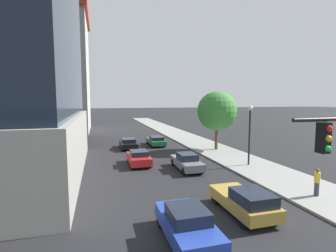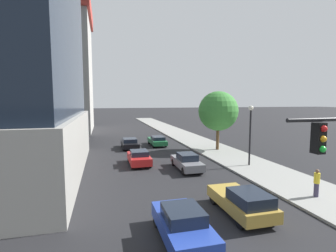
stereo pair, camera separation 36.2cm
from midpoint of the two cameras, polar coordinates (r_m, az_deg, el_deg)
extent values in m
cube|color=gray|center=(27.51, 13.81, -6.85)|extent=(5.12, 120.00, 0.15)
cube|color=#B2AFA8|center=(54.10, -26.06, 11.89)|extent=(14.93, 15.82, 24.57)
cube|color=#C63D33|center=(56.37, -26.59, 22.83)|extent=(15.83, 16.77, 3.00)
cube|color=gold|center=(49.32, -21.93, 16.41)|extent=(0.90, 0.90, 30.86)
cube|color=black|center=(9.94, 30.99, -2.32)|extent=(0.32, 0.36, 1.05)
sphere|color=red|center=(9.77, 31.90, -0.48)|extent=(0.22, 0.22, 0.22)
sphere|color=orange|center=(9.81, 31.79, -2.46)|extent=(0.22, 0.22, 0.22)
sphere|color=green|center=(9.86, 31.68, -4.41)|extent=(0.22, 0.22, 0.22)
cylinder|color=black|center=(23.95, 17.62, -2.52)|extent=(0.16, 0.16, 5.03)
sphere|color=silver|center=(23.72, 17.82, 3.94)|extent=(0.44, 0.44, 0.44)
cylinder|color=brown|center=(30.74, 10.61, -2.59)|extent=(0.36, 0.36, 2.87)
sphere|color=#387F33|center=(30.44, 10.72, 3.38)|extent=(4.70, 4.70, 4.70)
cube|color=black|center=(32.02, -9.34, -4.10)|extent=(1.95, 4.45, 0.57)
cube|color=#19212D|center=(31.79, -9.32, -3.23)|extent=(1.64, 2.10, 0.45)
cylinder|color=black|center=(33.47, -11.08, -4.11)|extent=(0.22, 0.64, 0.64)
cylinder|color=black|center=(33.64, -8.16, -4.01)|extent=(0.22, 0.64, 0.64)
cylinder|color=black|center=(30.50, -10.63, -5.07)|extent=(0.22, 0.64, 0.64)
cylinder|color=black|center=(30.69, -7.43, -4.95)|extent=(0.22, 0.64, 0.64)
cube|color=#AD8938|center=(14.57, 15.88, -16.24)|extent=(1.93, 4.34, 0.62)
cube|color=#19212D|center=(13.64, 18.03, -15.18)|extent=(1.63, 2.06, 0.57)
cylinder|color=black|center=(15.48, 10.10, -15.78)|extent=(0.22, 0.71, 0.71)
cylinder|color=black|center=(16.25, 15.71, -14.85)|extent=(0.22, 0.71, 0.71)
cylinder|color=black|center=(13.12, 16.03, -20.06)|extent=(0.22, 0.71, 0.71)
cylinder|color=black|center=(14.02, 22.30, -18.52)|extent=(0.22, 0.71, 0.71)
cube|color=#233D9E|center=(11.62, 3.33, -21.83)|extent=(1.87, 4.27, 0.68)
cube|color=#19212D|center=(11.27, 3.51, -19.34)|extent=(1.57, 1.87, 0.53)
cylinder|color=black|center=(12.79, -2.66, -20.53)|extent=(0.22, 0.71, 0.71)
cylinder|color=black|center=(13.22, 4.74, -19.64)|extent=(0.22, 0.71, 0.71)
cylinder|color=black|center=(10.87, 10.65, -25.77)|extent=(0.22, 0.71, 0.71)
cube|color=#1E6638|center=(33.89, -3.16, -3.48)|extent=(1.84, 4.72, 0.56)
cube|color=#19212D|center=(33.29, -2.96, -2.77)|extent=(1.55, 2.30, 0.45)
cylinder|color=black|center=(35.33, -5.00, -3.48)|extent=(0.22, 0.66, 0.66)
cylinder|color=black|center=(35.65, -2.44, -3.38)|extent=(0.22, 0.66, 0.66)
cylinder|color=black|center=(32.22, -3.95, -4.38)|extent=(0.22, 0.66, 0.66)
cylinder|color=black|center=(32.58, -1.15, -4.25)|extent=(0.22, 0.66, 0.66)
cube|color=red|center=(23.90, -7.14, -7.37)|extent=(1.85, 4.04, 0.66)
cube|color=#19212D|center=(23.59, -7.09, -6.14)|extent=(1.55, 1.82, 0.46)
cylinder|color=black|center=(25.19, -9.44, -7.38)|extent=(0.22, 0.62, 0.62)
cylinder|color=black|center=(25.41, -5.76, -7.21)|extent=(0.22, 0.62, 0.62)
cylinder|color=black|center=(22.54, -8.68, -8.94)|extent=(0.22, 0.62, 0.62)
cylinder|color=black|center=(22.78, -4.57, -8.73)|extent=(0.22, 0.62, 0.62)
cube|color=slate|center=(22.20, 3.81, -8.38)|extent=(1.74, 4.42, 0.62)
cube|color=#19212D|center=(21.97, 3.91, -6.96)|extent=(1.46, 1.87, 0.55)
cylinder|color=black|center=(23.42, 0.79, -8.27)|extent=(0.22, 0.65, 0.65)
cylinder|color=black|center=(23.89, 4.35, -8.00)|extent=(0.22, 0.65, 0.65)
cylinder|color=black|center=(20.65, 3.18, -10.21)|extent=(0.22, 0.65, 0.65)
cylinder|color=black|center=(21.18, 7.16, -9.84)|extent=(0.22, 0.65, 0.65)
cylinder|color=#38334C|center=(18.36, 30.24, -12.29)|extent=(0.28, 0.28, 0.84)
cylinder|color=gold|center=(18.15, 30.36, -10.06)|extent=(0.34, 0.34, 0.65)
sphere|color=brown|center=(18.05, 30.43, -8.72)|extent=(0.23, 0.23, 0.23)
camera|label=1|loc=(0.18, -90.48, -0.05)|focal=26.77mm
camera|label=2|loc=(0.18, 89.52, 0.05)|focal=26.77mm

